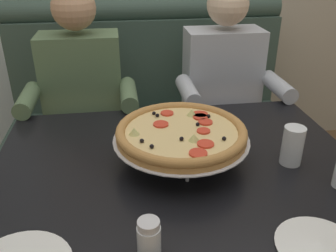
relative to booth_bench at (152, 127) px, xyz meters
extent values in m
cube|color=#384C42|center=(0.00, -0.13, -0.17)|extent=(1.66, 0.60, 0.46)
cube|color=#384C42|center=(0.00, 0.26, 0.29)|extent=(1.66, 0.18, 0.65)
cylinder|color=#384C42|center=(0.00, 0.26, 0.66)|extent=(1.66, 0.14, 0.14)
cube|color=black|center=(0.00, -0.96, 0.32)|extent=(1.27, 0.98, 0.04)
cylinder|color=black|center=(-0.56, -0.54, -0.05)|extent=(0.06, 0.06, 0.70)
cylinder|color=black|center=(0.56, -0.54, -0.05)|extent=(0.06, 0.06, 0.70)
cube|color=#2D3342|center=(-0.37, -0.38, 0.14)|extent=(0.34, 0.40, 0.15)
cylinder|color=#2D3342|center=(-0.47, -0.63, -0.17)|extent=(0.11, 0.11, 0.46)
cylinder|color=#2D3342|center=(-0.27, -0.63, -0.17)|extent=(0.11, 0.11, 0.46)
cube|color=#56704C|center=(-0.37, -0.16, 0.34)|extent=(0.40, 0.22, 0.56)
cylinder|color=#56704C|center=(-0.60, -0.38, 0.38)|extent=(0.08, 0.28, 0.08)
cylinder|color=#56704C|center=(-0.14, -0.38, 0.38)|extent=(0.08, 0.28, 0.08)
sphere|color=tan|center=(-0.37, -0.18, 0.75)|extent=(0.21, 0.21, 0.21)
sphere|color=#472D19|center=(-0.37, -0.17, 0.78)|extent=(0.19, 0.19, 0.19)
cube|color=#2D3342|center=(0.37, -0.38, 0.14)|extent=(0.34, 0.40, 0.15)
cylinder|color=#2D3342|center=(0.27, -0.63, -0.17)|extent=(0.11, 0.11, 0.46)
cylinder|color=#2D3342|center=(0.47, -0.63, -0.17)|extent=(0.11, 0.11, 0.46)
cube|color=#B2B7C1|center=(0.37, -0.16, 0.34)|extent=(0.40, 0.22, 0.56)
cylinder|color=#B2B7C1|center=(0.14, -0.38, 0.38)|extent=(0.08, 0.28, 0.08)
cylinder|color=#B2B7C1|center=(0.60, -0.38, 0.38)|extent=(0.08, 0.28, 0.08)
sphere|color=beige|center=(0.37, -0.18, 0.75)|extent=(0.21, 0.21, 0.21)
cylinder|color=silver|center=(0.01, -1.05, 0.38)|extent=(0.01, 0.01, 0.09)
cylinder|color=silver|center=(-0.09, -0.87, 0.38)|extent=(0.01, 0.01, 0.09)
cylinder|color=silver|center=(0.12, -0.87, 0.38)|extent=(0.01, 0.01, 0.09)
torus|color=silver|center=(0.01, -0.93, 0.42)|extent=(0.25, 0.25, 0.01)
cylinder|color=silver|center=(0.01, -0.93, 0.43)|extent=(0.46, 0.46, 0.00)
cylinder|color=#B77F42|center=(0.01, -0.93, 0.44)|extent=(0.44, 0.44, 0.02)
torus|color=#B77F42|center=(0.01, -0.93, 0.46)|extent=(0.44, 0.44, 0.03)
cylinder|color=#E5C17A|center=(0.01, -0.93, 0.45)|extent=(0.38, 0.38, 0.01)
cylinder|color=red|center=(0.10, -0.82, 0.46)|extent=(0.06, 0.06, 0.01)
cylinder|color=red|center=(0.08, -0.95, 0.46)|extent=(0.04, 0.04, 0.01)
cylinder|color=red|center=(0.10, -0.88, 0.46)|extent=(0.05, 0.05, 0.01)
cylinder|color=red|center=(-0.02, -0.79, 0.46)|extent=(0.05, 0.05, 0.01)
cylinder|color=red|center=(-0.05, -0.88, 0.46)|extent=(0.05, 0.05, 0.01)
cylinder|color=red|center=(0.07, -1.03, 0.46)|extent=(0.05, 0.05, 0.01)
cylinder|color=red|center=(0.03, -1.08, 0.46)|extent=(0.06, 0.06, 0.01)
cylinder|color=red|center=(0.10, -0.84, 0.46)|extent=(0.05, 0.05, 0.01)
sphere|color=black|center=(-0.07, -0.79, 0.46)|extent=(0.01, 0.01, 0.01)
sphere|color=black|center=(0.13, -0.84, 0.46)|extent=(0.01, 0.01, 0.01)
sphere|color=black|center=(-0.10, -1.03, 0.46)|extent=(0.01, 0.01, 0.01)
sphere|color=black|center=(-0.13, -0.99, 0.46)|extent=(0.01, 0.01, 0.01)
sphere|color=black|center=(0.13, -1.01, 0.46)|extent=(0.01, 0.01, 0.01)
sphere|color=black|center=(0.00, -1.00, 0.46)|extent=(0.01, 0.01, 0.01)
sphere|color=black|center=(-0.06, -0.81, 0.46)|extent=(0.01, 0.01, 0.01)
sphere|color=black|center=(0.07, -0.90, 0.46)|extent=(0.01, 0.01, 0.01)
cone|color=#CCC675|center=(-0.15, -0.93, 0.47)|extent=(0.04, 0.04, 0.02)
cone|color=#CCC675|center=(0.07, -0.82, 0.47)|extent=(0.04, 0.04, 0.02)
cone|color=#CCC675|center=(0.04, -1.00, 0.47)|extent=(0.04, 0.04, 0.02)
cylinder|color=white|center=(-0.14, -1.33, 0.37)|extent=(0.06, 0.06, 0.08)
cylinder|color=silver|center=(-0.14, -1.33, 0.36)|extent=(0.05, 0.05, 0.05)
cylinder|color=silver|center=(-0.14, -1.33, 0.42)|extent=(0.05, 0.05, 0.02)
cylinder|color=white|center=(0.28, -1.38, 0.34)|extent=(0.15, 0.15, 0.01)
cone|color=white|center=(0.28, -1.38, 0.35)|extent=(0.22, 0.22, 0.01)
cylinder|color=silver|center=(0.38, -0.99, 0.41)|extent=(0.07, 0.07, 0.14)
cylinder|color=gold|center=(0.38, -0.99, 0.39)|extent=(0.06, 0.06, 0.10)
camera|label=1|loc=(-0.19, -1.99, 1.02)|focal=38.72mm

